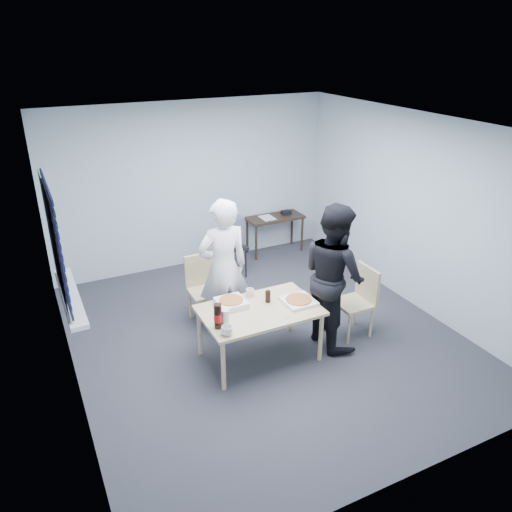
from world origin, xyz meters
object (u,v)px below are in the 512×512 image
soda_bottle (218,317)px  dining_table (260,314)px  person_black (334,275)px  side_table (275,221)px  mug_b (250,293)px  chair_right (360,296)px  mug_a (227,331)px  person_white (223,269)px  backpack (233,232)px  chair_far (203,283)px  stool (233,252)px

soda_bottle → dining_table: bearing=15.0°
person_black → soda_bottle: 1.52m
side_table → mug_b: 2.82m
chair_right → soda_bottle: size_ratio=3.18×
person_black → mug_b: (-0.92, 0.37, -0.19)m
dining_table → mug_a: 0.63m
mug_b → side_table: bearing=55.8°
person_white → mug_b: (0.18, -0.37, -0.19)m
chair_right → mug_a: chair_right is taller
person_white → soda_bottle: 0.95m
backpack → soda_bottle: size_ratio=1.60×
person_black → chair_right: bearing=-91.7°
person_white → mug_b: 0.46m
side_table → mug_a: mug_a is taller
chair_far → stool: size_ratio=1.73×
side_table → soda_bottle: (-2.18, -2.81, 0.22)m
person_white → dining_table: bearing=102.1°
person_white → side_table: 2.66m
backpack → soda_bottle: (-1.16, -2.24, 0.05)m
chair_right → mug_a: size_ratio=7.24×
dining_table → mug_b: mug_b is taller
stool → backpack: size_ratio=1.14×
chair_right → person_black: (-0.41, 0.01, 0.37)m
dining_table → side_table: (1.61, 2.65, -0.02)m
dining_table → mug_b: bearing=84.3°
dining_table → soda_bottle: 0.62m
side_table → mug_b: mug_b is taller
dining_table → chair_right: 1.36m
chair_far → stool: (0.86, 0.99, -0.11)m
person_white → backpack: bearing=-118.1°
person_black → backpack: bearing=9.5°
dining_table → backpack: size_ratio=2.96×
stool → mug_b: 1.89m
person_black → stool: (-0.36, 2.15, -0.48)m
chair_right → person_white: person_white is taller
dining_table → person_white: bearing=102.1°
person_white → stool: person_white is taller
dining_table → chair_right: (1.36, -0.06, -0.07)m
dining_table → soda_bottle: (-0.56, -0.15, 0.20)m
mug_b → dining_table: bearing=-95.7°
dining_table → mug_a: bearing=-149.4°
mug_a → person_black: bearing=10.3°
person_black → mug_b: size_ratio=17.70×
dining_table → mug_a: mug_a is taller
mug_a → side_table: bearing=54.1°
chair_far → chair_right: 2.00m
person_black → mug_a: 1.52m
dining_table → chair_far: size_ratio=1.49×
dining_table → chair_far: (-0.26, 1.11, -0.07)m
person_white → mug_a: (-0.39, -1.01, -0.19)m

